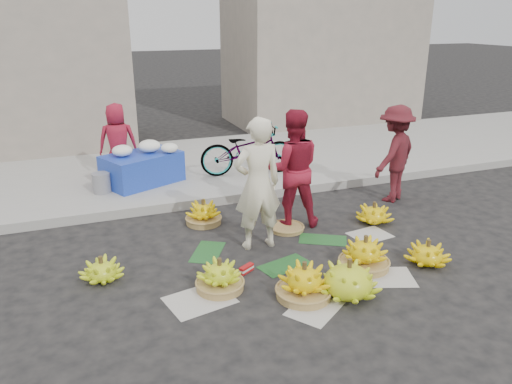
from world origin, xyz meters
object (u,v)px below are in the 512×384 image
object	(u,v)px
banana_bunch_4	(365,254)
flower_table	(143,166)
bicycle	(248,150)
banana_bunch_0	(220,277)
vendor_cream	(258,184)

from	to	relation	value
banana_bunch_4	flower_table	xyz separation A→B (m)	(-2.07, 3.93, 0.25)
bicycle	flower_table	bearing A→B (deg)	93.59
flower_table	bicycle	xyz separation A→B (m)	(1.93, -0.16, 0.16)
banana_bunch_0	vendor_cream	size ratio (longest dim) A/B	0.33
banana_bunch_0	bicycle	xyz separation A→B (m)	(1.67, 3.63, 0.43)
banana_bunch_4	bicycle	distance (m)	3.79
banana_bunch_0	banana_bunch_4	size ratio (longest dim) A/B	0.90
banana_bunch_4	bicycle	world-z (taller)	bicycle
vendor_cream	bicycle	world-z (taller)	vendor_cream
banana_bunch_4	flower_table	world-z (taller)	flower_table
vendor_cream	bicycle	bearing A→B (deg)	-107.28
vendor_cream	bicycle	distance (m)	2.89
vendor_cream	banana_bunch_4	bearing A→B (deg)	134.80
flower_table	banana_bunch_4	bearing A→B (deg)	-86.96
flower_table	bicycle	distance (m)	1.94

